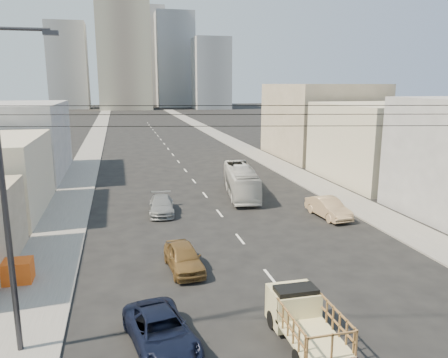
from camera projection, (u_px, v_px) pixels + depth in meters
name	position (u px, v px, depth m)	size (l,w,h in m)	color
sidewalk_left	(95.00, 140.00, 79.28)	(3.50, 180.00, 0.12)	slate
sidewalk_right	(221.00, 136.00, 84.67)	(3.50, 180.00, 0.12)	slate
lane_dashes	(170.00, 152.00, 65.85)	(0.15, 104.00, 0.01)	silver
flatbed_pickup	(304.00, 316.00, 17.14)	(1.95, 4.41, 1.90)	beige
navy_pickup	(161.00, 332.00, 16.84)	(2.21, 4.79, 1.33)	black
city_bus	(241.00, 181.00, 39.78)	(2.26, 9.64, 2.69)	#BABAB6
sedan_brown	(184.00, 257.00, 23.89)	(1.71, 4.25, 1.45)	brown
sedan_tan	(328.00, 208.00, 33.34)	(1.59, 4.55, 1.50)	tan
sedan_grey	(162.00, 205.00, 34.35)	(1.88, 4.63, 1.34)	gray
streetlamp_left	(6.00, 188.00, 15.33)	(2.36, 0.25, 12.00)	#2D2D33
overhead_wires	(340.00, 115.00, 15.03)	(23.01, 5.02, 0.72)	black
crate_stack	(14.00, 271.00, 22.19)	(1.80, 1.20, 1.14)	#DD5314
bldg_right_mid	(383.00, 143.00, 45.73)	(11.00, 14.00, 8.00)	#C1B49C
bldg_right_far	(320.00, 121.00, 60.82)	(12.00, 16.00, 10.00)	gray
bldg_left_far	(5.00, 141.00, 47.23)	(12.00, 16.00, 8.00)	gray
high_rise_tower	(123.00, 31.00, 169.62)	(20.00, 20.00, 60.00)	gray
midrise_ne	(175.00, 60.00, 191.05)	(16.00, 16.00, 40.00)	gray
midrise_nw	(68.00, 66.00, 176.85)	(15.00, 15.00, 34.00)	gray
midrise_back	(145.00, 57.00, 202.11)	(18.00, 18.00, 44.00)	gray
midrise_east	(211.00, 74.00, 176.09)	(14.00, 14.00, 28.00)	gray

